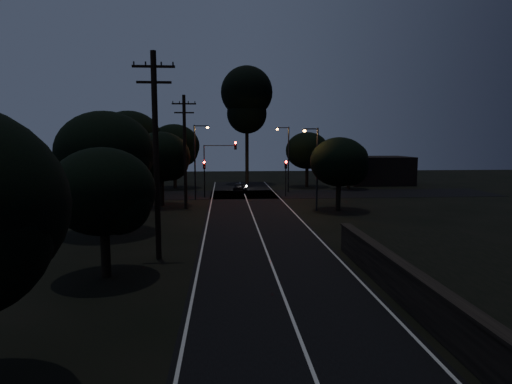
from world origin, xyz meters
TOP-DOWN VIEW (x-y plane):
  - road_surface at (0.00, 31.12)m, footprint 60.00×70.00m
  - utility_pole_mid at (-6.00, 15.00)m, footprint 2.20×0.30m
  - utility_pole_far at (-6.00, 32.00)m, footprint 2.20×0.30m
  - tree_left_b at (-7.83, 11.90)m, footprint 4.80×4.80m
  - tree_left_c at (-10.26, 21.87)m, footprint 6.64×6.64m
  - tree_left_d at (-8.30, 33.88)m, footprint 5.70×5.70m
  - tree_far_nw at (-8.76, 49.86)m, footprint 6.73×6.73m
  - tree_far_w at (-13.72, 45.84)m, footprint 7.83×7.83m
  - tree_far_ne at (9.21, 49.88)m, footprint 5.92×5.92m
  - tree_far_e at (14.17, 46.90)m, footprint 4.87×4.87m
  - tree_right_a at (8.19, 29.89)m, footprint 5.25×5.25m
  - tall_pine at (1.00, 55.00)m, footprint 7.49×7.49m
  - building_left at (-20.00, 52.00)m, footprint 10.00×8.00m
  - building_right at (20.00, 53.00)m, footprint 9.00×7.00m
  - signal_left at (-4.60, 39.99)m, footprint 0.28×0.35m
  - signal_right at (4.60, 39.99)m, footprint 0.28×0.35m
  - signal_mast at (-2.91, 39.99)m, footprint 3.70×0.35m
  - streetlight_a at (-5.31, 38.00)m, footprint 1.66×0.26m
  - streetlight_b at (5.31, 44.00)m, footprint 1.66×0.26m
  - streetlight_c at (5.83, 30.00)m, footprint 1.46×0.26m
  - car at (-0.48, 43.99)m, footprint 1.98×3.80m

SIDE VIEW (x-z plane):
  - road_surface at x=0.00m, z-range 0.00..0.03m
  - car at x=-0.48m, z-range 0.00..1.23m
  - building_right at x=20.00m, z-range 0.00..4.00m
  - building_left at x=-20.00m, z-range 0.00..4.40m
  - signal_left at x=-4.60m, z-range 0.79..4.89m
  - signal_right at x=4.60m, z-range 0.79..4.89m
  - tree_left_b at x=-7.83m, z-range 0.90..7.01m
  - tree_far_e at x=14.17m, z-range 0.91..7.09m
  - tree_right_a at x=8.19m, z-range 0.99..7.67m
  - signal_mast at x=-2.91m, z-range 1.21..7.46m
  - streetlight_c at x=5.83m, z-range 0.60..8.10m
  - streetlight_a at x=-5.31m, z-range 0.64..8.64m
  - streetlight_b at x=5.31m, z-range 0.64..8.64m
  - tree_left_d at x=-8.30m, z-range 1.07..8.30m
  - tree_far_ne at x=9.21m, z-range 1.10..8.59m
  - tree_left_c at x=-10.26m, z-range 1.23..9.62m
  - utility_pole_far at x=-6.00m, z-range 0.23..10.73m
  - tree_far_nw at x=-8.76m, z-range 1.26..9.78m
  - utility_pole_mid at x=-6.00m, z-range 0.24..11.24m
  - tree_far_w at x=-13.72m, z-range 1.50..11.49m
  - tall_pine at x=1.00m, z-range 3.77..20.81m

